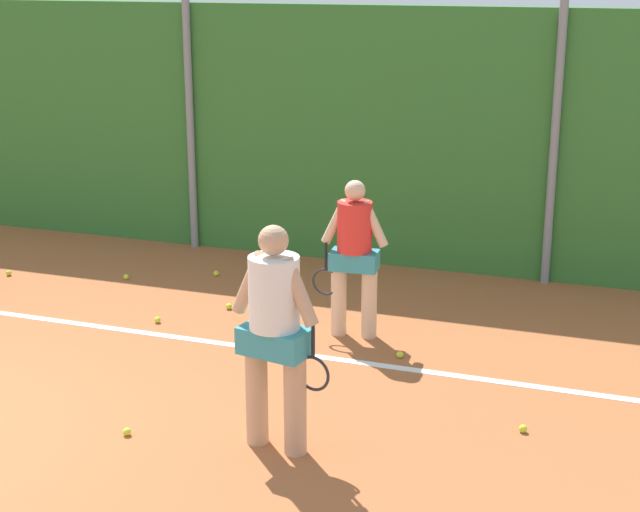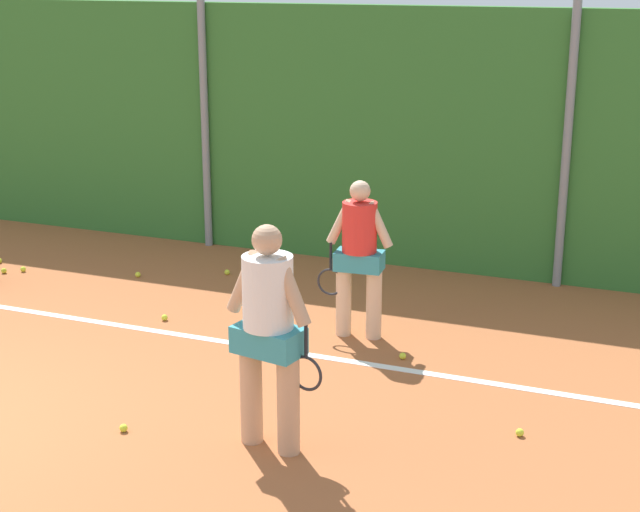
{
  "view_description": "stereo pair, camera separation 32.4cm",
  "coord_description": "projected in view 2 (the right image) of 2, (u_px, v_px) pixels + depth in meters",
  "views": [
    {
      "loc": [
        5.68,
        -5.24,
        3.61
      ],
      "look_at": [
        3.04,
        2.24,
        1.2
      ],
      "focal_mm": 53.94,
      "sensor_mm": 36.0,
      "label": 1
    },
    {
      "loc": [
        5.98,
        -5.13,
        3.61
      ],
      "look_at": [
        3.04,
        2.24,
        1.2
      ],
      "focal_mm": 53.94,
      "sensor_mm": 36.0,
      "label": 2
    }
  ],
  "objects": [
    {
      "name": "hedge_fence_backdrop",
      "position": [
        211.0,
        126.0,
        12.62
      ],
      "size": [
        15.96,
        0.25,
        3.16
      ],
      "primitive_type": "cube",
      "color": "#33702D",
      "rests_on": "ground_plane"
    },
    {
      "name": "tennis_ball_4",
      "position": [
        124.0,
        428.0,
        7.75
      ],
      "size": [
        0.07,
        0.07,
        0.07
      ],
      "primitive_type": "sphere",
      "color": "#CCDB33",
      "rests_on": "ground_plane"
    },
    {
      "name": "court_baseline_paint",
      "position": [
        75.0,
        318.0,
        10.23
      ],
      "size": [
        11.66,
        0.1,
        0.01
      ],
      "primitive_type": "cube",
      "color": "white",
      "rests_on": "ground_plane"
    },
    {
      "name": "tennis_ball_13",
      "position": [
        403.0,
        356.0,
        9.17
      ],
      "size": [
        0.07,
        0.07,
        0.07
      ],
      "primitive_type": "sphere",
      "color": "#CCDB33",
      "rests_on": "ground_plane"
    },
    {
      "name": "tennis_ball_2",
      "position": [
        138.0,
        275.0,
        11.58
      ],
      "size": [
        0.07,
        0.07,
        0.07
      ],
      "primitive_type": "sphere",
      "color": "#CCDB33",
      "rests_on": "ground_plane"
    },
    {
      "name": "tennis_ball_9",
      "position": [
        4.0,
        271.0,
        11.72
      ],
      "size": [
        0.07,
        0.07,
        0.07
      ],
      "primitive_type": "sphere",
      "color": "#CCDB33",
      "rests_on": "ground_plane"
    },
    {
      "name": "player_midcourt",
      "position": [
        359.0,
        251.0,
        9.5
      ],
      "size": [
        0.76,
        0.35,
        1.61
      ],
      "rotation": [
        0.0,
        0.0,
        3.23
      ],
      "color": "beige",
      "rests_on": "ground_plane"
    },
    {
      "name": "tennis_ball_10",
      "position": [
        273.0,
        346.0,
        9.4
      ],
      "size": [
        0.07,
        0.07,
        0.07
      ],
      "primitive_type": "sphere",
      "color": "#CCDB33",
      "rests_on": "ground_plane"
    },
    {
      "name": "fence_post_right",
      "position": [
        567.0,
        148.0,
        10.82
      ],
      "size": [
        0.1,
        0.1,
        3.27
      ],
      "primitive_type": "cylinder",
      "color": "gray",
      "rests_on": "ground_plane"
    },
    {
      "name": "tennis_ball_3",
      "position": [
        237.0,
        305.0,
        10.54
      ],
      "size": [
        0.07,
        0.07,
        0.07
      ],
      "primitive_type": "sphere",
      "color": "#CCDB33",
      "rests_on": "ground_plane"
    },
    {
      "name": "ground_plane",
      "position": [
        10.0,
        354.0,
        9.3
      ],
      "size": [
        24.55,
        24.55,
        0.0
      ],
      "primitive_type": "plane",
      "color": "#A85B33"
    },
    {
      "name": "player_foreground_near",
      "position": [
        269.0,
        326.0,
        7.23
      ],
      "size": [
        0.82,
        0.4,
        1.8
      ],
      "rotation": [
        0.0,
        0.0,
        6.1
      ],
      "color": "tan",
      "rests_on": "ground_plane"
    },
    {
      "name": "fence_post_center",
      "position": [
        205.0,
        124.0,
        12.45
      ],
      "size": [
        0.1,
        0.1,
        3.27
      ],
      "primitive_type": "cylinder",
      "color": "gray",
      "rests_on": "ground_plane"
    },
    {
      "name": "tennis_ball_5",
      "position": [
        520.0,
        432.0,
        7.67
      ],
      "size": [
        0.07,
        0.07,
        0.07
      ],
      "primitive_type": "sphere",
      "color": "#CCDB33",
      "rests_on": "ground_plane"
    },
    {
      "name": "tennis_ball_6",
      "position": [
        23.0,
        269.0,
        11.78
      ],
      "size": [
        0.07,
        0.07,
        0.07
      ],
      "primitive_type": "sphere",
      "color": "#CCDB33",
      "rests_on": "ground_plane"
    },
    {
      "name": "tennis_ball_7",
      "position": [
        165.0,
        318.0,
        10.17
      ],
      "size": [
        0.07,
        0.07,
        0.07
      ],
      "primitive_type": "sphere",
      "color": "#CCDB33",
      "rests_on": "ground_plane"
    },
    {
      "name": "tennis_ball_11",
      "position": [
        227.0,
        272.0,
        11.67
      ],
      "size": [
        0.07,
        0.07,
        0.07
      ],
      "primitive_type": "sphere",
      "color": "#CCDB33",
      "rests_on": "ground_plane"
    }
  ]
}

